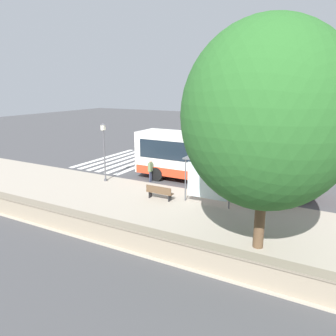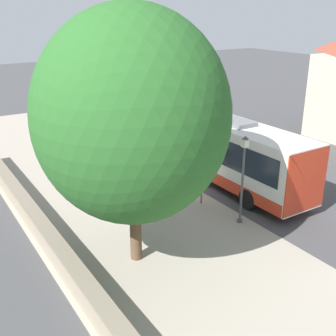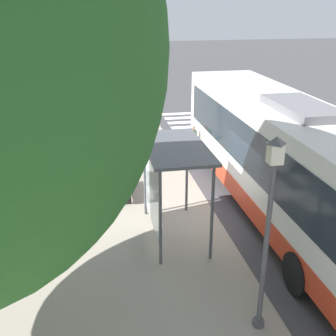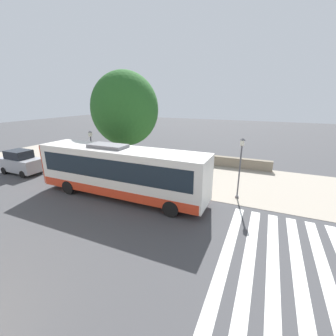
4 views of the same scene
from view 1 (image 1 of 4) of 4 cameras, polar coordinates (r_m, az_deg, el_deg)
ground_plane at (r=21.42m, az=7.56°, el=-4.35°), size 120.00×120.00×0.00m
sidewalk_plaza at (r=17.56m, az=2.10°, el=-8.47°), size 9.00×44.00×0.02m
crosswalk_stripes at (r=30.62m, az=-7.51°, el=1.33°), size 9.00×5.25×0.01m
stone_wall at (r=14.17m, az=-5.46°, el=-12.14°), size 0.60×20.00×0.99m
background_building at (r=35.50m, az=18.70°, el=9.78°), size 6.70×9.65×8.65m
bus at (r=22.71m, az=8.91°, el=1.67°), size 2.66×12.25×3.69m
bus_shelter at (r=19.15m, az=7.42°, el=0.21°), size 1.60×3.03×2.67m
pedestrian at (r=23.50m, az=-3.08°, el=-0.16°), size 0.34×0.22×1.62m
bench at (r=19.89m, az=-1.50°, el=-4.25°), size 0.40×1.72×0.88m
street_lamp_near at (r=23.69m, az=-11.07°, el=3.56°), size 0.28×0.28×4.22m
street_lamp_far at (r=19.15m, az=19.55°, el=0.25°), size 0.28×0.28×4.08m
shade_tree at (r=13.46m, az=16.91°, el=8.65°), size 6.79×6.79×9.36m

